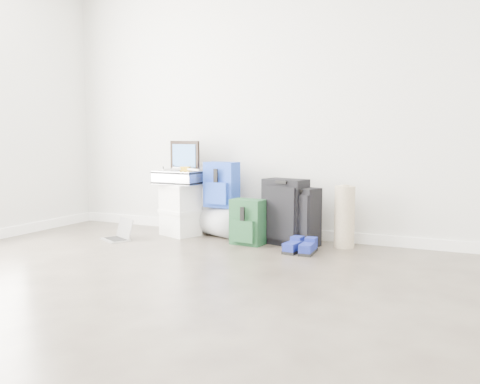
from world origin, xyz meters
The scene contains 14 objects.
ground centered at (0.00, 0.00, 0.00)m, with size 5.00×5.00×0.00m, color #342C25.
room_envelope centered at (0.00, 0.02, 1.72)m, with size 4.52×5.02×2.71m.
boxes_stack centered at (-0.73, 2.14, 0.27)m, with size 0.45×0.41×0.53m.
briefcase centered at (-0.73, 2.14, 0.60)m, with size 0.46×0.34×0.13m, color #B2B2B7.
painting centered at (-0.73, 2.24, 0.81)m, with size 0.40×0.13×0.30m.
drone centered at (-0.65, 2.12, 0.69)m, with size 0.46×0.46×0.05m.
duffel_bag centered at (-0.30, 2.24, 0.15)m, with size 0.31×0.31×0.50m, color gray.
blue_backpack centered at (-0.30, 2.21, 0.52)m, with size 0.33×0.25×0.45m.
large_suitcase centered at (0.39, 2.17, 0.31)m, with size 0.44×0.33×0.61m.
green_backpack centered at (0.08, 2.01, 0.20)m, with size 0.32×0.24×0.42m.
carry_on centered at (0.54, 2.18, 0.27)m, with size 0.39×0.32×0.54m.
shoes centered at (0.65, 1.88, 0.05)m, with size 0.26×0.29×0.09m.
rolled_rug centered at (0.93, 2.26, 0.28)m, with size 0.18×0.18×0.56m, color gray.
laptop centered at (-1.15, 1.68, 0.05)m, with size 0.36×0.32×0.21m.
Camera 1 is at (2.00, -2.26, 0.99)m, focal length 38.00 mm.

